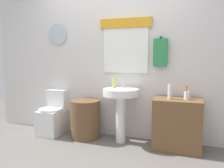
{
  "coord_description": "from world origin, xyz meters",
  "views": [
    {
      "loc": [
        1.17,
        -2.35,
        1.27
      ],
      "look_at": [
        0.08,
        0.8,
        0.88
      ],
      "focal_mm": 36.94,
      "sensor_mm": 36.0,
      "label": 1
    }
  ],
  "objects_px": {
    "soap_bottle": "(114,83)",
    "toothbrush_cup": "(187,95)",
    "laundry_hamper": "(85,119)",
    "pedestal_sink": "(121,102)",
    "lotion_bottle": "(170,92)",
    "toilet": "(54,116)",
    "wooden_cabinet": "(177,124)"
  },
  "relations": [
    {
      "from": "soap_bottle",
      "to": "lotion_bottle",
      "type": "bearing_deg",
      "value": -6.25
    },
    {
      "from": "toilet",
      "to": "soap_bottle",
      "type": "height_order",
      "value": "soap_bottle"
    },
    {
      "from": "laundry_hamper",
      "to": "pedestal_sink",
      "type": "bearing_deg",
      "value": 0.0
    },
    {
      "from": "laundry_hamper",
      "to": "toothbrush_cup",
      "type": "xyz_separation_m",
      "value": [
        1.51,
        0.02,
        0.46
      ]
    },
    {
      "from": "toilet",
      "to": "toothbrush_cup",
      "type": "bearing_deg",
      "value": -0.29
    },
    {
      "from": "lotion_bottle",
      "to": "toilet",
      "type": "bearing_deg",
      "value": 177.85
    },
    {
      "from": "laundry_hamper",
      "to": "lotion_bottle",
      "type": "bearing_deg",
      "value": -1.78
    },
    {
      "from": "pedestal_sink",
      "to": "toothbrush_cup",
      "type": "relative_size",
      "value": 4.35
    },
    {
      "from": "pedestal_sink",
      "to": "lotion_bottle",
      "type": "bearing_deg",
      "value": -3.26
    },
    {
      "from": "toothbrush_cup",
      "to": "pedestal_sink",
      "type": "bearing_deg",
      "value": -178.76
    },
    {
      "from": "pedestal_sink",
      "to": "soap_bottle",
      "type": "bearing_deg",
      "value": 157.38
    },
    {
      "from": "soap_bottle",
      "to": "toothbrush_cup",
      "type": "distance_m",
      "value": 1.05
    },
    {
      "from": "toilet",
      "to": "lotion_bottle",
      "type": "bearing_deg",
      "value": -2.15
    },
    {
      "from": "soap_bottle",
      "to": "toothbrush_cup",
      "type": "xyz_separation_m",
      "value": [
        1.04,
        -0.03,
        -0.12
      ]
    },
    {
      "from": "wooden_cabinet",
      "to": "pedestal_sink",
      "type": "bearing_deg",
      "value": 180.0
    },
    {
      "from": "laundry_hamper",
      "to": "wooden_cabinet",
      "type": "relative_size",
      "value": 0.85
    },
    {
      "from": "pedestal_sink",
      "to": "wooden_cabinet",
      "type": "xyz_separation_m",
      "value": [
        0.81,
        -0.0,
        -0.26
      ]
    },
    {
      "from": "wooden_cabinet",
      "to": "lotion_bottle",
      "type": "bearing_deg",
      "value": -160.27
    },
    {
      "from": "pedestal_sink",
      "to": "soap_bottle",
      "type": "height_order",
      "value": "soap_bottle"
    },
    {
      "from": "wooden_cabinet",
      "to": "toilet",
      "type": "bearing_deg",
      "value": 179.12
    },
    {
      "from": "soap_bottle",
      "to": "laundry_hamper",
      "type": "bearing_deg",
      "value": -173.83
    },
    {
      "from": "toilet",
      "to": "pedestal_sink",
      "type": "xyz_separation_m",
      "value": [
        1.18,
        -0.03,
        0.33
      ]
    },
    {
      "from": "toilet",
      "to": "lotion_bottle",
      "type": "relative_size",
      "value": 3.76
    },
    {
      "from": "laundry_hamper",
      "to": "toothbrush_cup",
      "type": "relative_size",
      "value": 3.23
    },
    {
      "from": "wooden_cabinet",
      "to": "lotion_bottle",
      "type": "relative_size",
      "value": 3.6
    },
    {
      "from": "soap_bottle",
      "to": "toilet",
      "type": "bearing_deg",
      "value": -178.96
    },
    {
      "from": "toilet",
      "to": "toothbrush_cup",
      "type": "relative_size",
      "value": 3.96
    },
    {
      "from": "soap_bottle",
      "to": "lotion_bottle",
      "type": "height_order",
      "value": "soap_bottle"
    },
    {
      "from": "wooden_cabinet",
      "to": "toothbrush_cup",
      "type": "height_order",
      "value": "toothbrush_cup"
    },
    {
      "from": "toothbrush_cup",
      "to": "laundry_hamper",
      "type": "bearing_deg",
      "value": -179.24
    },
    {
      "from": "lotion_bottle",
      "to": "toothbrush_cup",
      "type": "bearing_deg",
      "value": 15.06
    },
    {
      "from": "pedestal_sink",
      "to": "toothbrush_cup",
      "type": "height_order",
      "value": "toothbrush_cup"
    }
  ]
}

